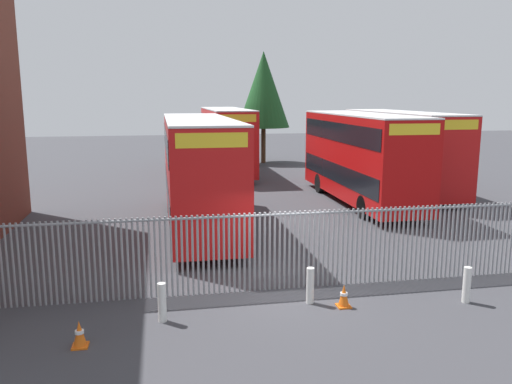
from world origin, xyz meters
name	(u,v)px	position (x,y,z in m)	size (l,w,h in m)	color
ground_plane	(239,221)	(0.00, 8.00, 0.00)	(100.00, 100.00, 0.00)	#3D3D42
palisade_fence	(267,249)	(-0.44, 0.00, 1.18)	(16.18, 0.14, 2.35)	gray
double_decker_bus_near_gate	(199,169)	(-1.72, 7.19, 2.42)	(2.54, 10.81, 4.42)	red
double_decker_bus_behind_fence_left	(360,154)	(6.51, 10.73, 2.42)	(2.54, 10.81, 4.42)	#B70C0C
double_decker_bus_behind_fence_right	(400,148)	(9.88, 13.32, 2.42)	(2.54, 10.81, 4.42)	red
double_decker_bus_far_back	(226,138)	(1.26, 21.78, 2.42)	(2.54, 10.81, 4.42)	red
bollard_near_left	(162,302)	(-3.29, -1.53, 0.47)	(0.20, 0.20, 0.95)	silver
bollard_center_front	(310,286)	(0.46, -1.11, 0.47)	(0.20, 0.20, 0.95)	silver
bollard_near_right	(467,285)	(4.46, -1.80, 0.47)	(0.20, 0.20, 0.95)	silver
traffic_cone_by_gate	(344,296)	(1.24, -1.50, 0.29)	(0.34, 0.34, 0.59)	orange
traffic_cone_mid_forecourt	(80,334)	(-5.04, -2.49, 0.29)	(0.34, 0.34, 0.59)	orange
tree_tall_back	(264,90)	(4.88, 26.95, 5.73)	(4.09, 4.09, 8.67)	#4C3823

